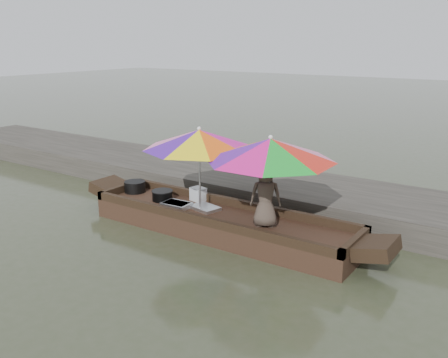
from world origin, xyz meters
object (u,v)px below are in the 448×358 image
Objects in this scene: cooking_pot at (135,187)px; tray_scallop at (205,208)px; charcoal_grill at (162,196)px; tray_crayfish at (176,205)px; supply_bag at (198,194)px; vendor at (266,196)px; boat_hull at (221,224)px; umbrella_bow at (200,170)px; umbrella_stern at (269,182)px.

tray_scallop is (1.84, -0.07, -0.08)m from cooking_pot.
cooking_pot is at bearing 172.75° from charcoal_grill.
tray_crayfish reaches higher than tray_scallop.
supply_bag is at bearing 32.61° from charcoal_grill.
supply_bag is (0.10, 0.55, 0.09)m from tray_crayfish.
charcoal_grill is at bearing 160.63° from tray_crayfish.
cooking_pot reaches higher than charcoal_grill.
boat_hull is at bearing -30.10° from vendor.
vendor is 1.39m from umbrella_bow.
boat_hull is 1.46m from charcoal_grill.
charcoal_grill is at bearing 177.12° from boat_hull.
tray_crayfish is 0.24× the size of umbrella_stern.
supply_bag is 0.26× the size of vendor.
umbrella_stern is (1.81, -0.45, 0.65)m from supply_bag.
boat_hull is 1.06m from umbrella_bow.
tray_scallop is at bearing -34.14° from vendor.
supply_bag reaches higher than boat_hull.
boat_hull is at bearing 180.00° from umbrella_stern.
vendor reaches higher than supply_bag.
supply_bag is at bearing -43.88° from vendor.
charcoal_grill is 0.18× the size of umbrella_stern.
boat_hull is at bearing -13.62° from tray_scallop.
charcoal_grill is at bearing 175.76° from umbrella_bow.
charcoal_grill is 0.19× the size of umbrella_bow.
vendor is (1.85, 0.08, 0.49)m from tray_crayfish.
boat_hull is 9.65× the size of tray_scallop.
charcoal_grill is 0.37× the size of vendor.
cooking_pot is 1.53× the size of supply_bag.
umbrella_bow is (-0.03, -0.10, 0.74)m from tray_scallop.
cooking_pot is at bearing 175.51° from boat_hull.
umbrella_stern reaches higher than charcoal_grill.
umbrella_bow is at bearing -49.59° from supply_bag.
cooking_pot is at bearing 177.67° from tray_scallop.
vendor is 0.49× the size of umbrella_stern.
tray_scallop is at bearing 72.18° from umbrella_bow.
umbrella_bow is (-0.46, 0.00, 0.95)m from boat_hull.
umbrella_stern is (1.40, -0.10, 0.74)m from tray_scallop.
vendor is (2.35, -0.09, 0.44)m from charcoal_grill.
tray_scallop is at bearing 1.78° from charcoal_grill.
umbrella_bow is 0.93× the size of umbrella_stern.
umbrella_stern reaches higher than vendor.
tray_scallop is at bearing 21.87° from tray_crayfish.
vendor is at bearing 2.59° from tray_crayfish.
umbrella_stern is at bearing -4.24° from tray_scallop.
cooking_pot is 0.20× the size of umbrella_stern.
umbrella_bow is at bearing -4.24° from charcoal_grill.
supply_bag is 1.86m from vendor.
supply_bag reaches higher than tray_crayfish.
supply_bag is at bearing 80.20° from tray_crayfish.
charcoal_grill is 0.70m from supply_bag.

